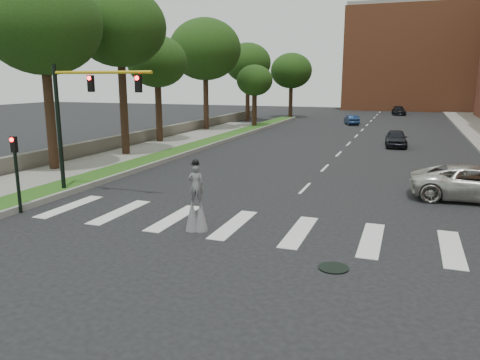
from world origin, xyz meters
TOP-DOWN VIEW (x-y plane):
  - ground_plane at (0.00, 0.00)m, footprint 160.00×160.00m
  - grass_median at (-11.50, 20.00)m, footprint 2.00×60.00m
  - median_curb at (-10.45, 20.00)m, footprint 0.20×60.00m
  - sidewalk_left at (-14.50, 10.00)m, footprint 4.00×60.00m
  - stone_wall at (-17.00, 22.00)m, footprint 0.50×56.00m
  - manhole at (3.00, -2.00)m, footprint 0.90×0.90m
  - building_backdrop at (6.00, 78.00)m, footprint 26.00×14.00m
  - traffic_signal at (-9.78, 3.00)m, footprint 5.30×0.23m
  - secondary_signal at (-10.30, -0.50)m, footprint 0.25×0.21m
  - stilt_performer at (-2.33, -0.13)m, footprint 0.83×0.61m
  - suv_crossing at (7.94, 8.27)m, footprint 5.86×2.84m
  - car_near at (3.89, 25.48)m, footprint 1.98×4.24m
  - car_mid at (-1.88, 43.97)m, footprint 2.33×3.85m
  - car_far at (3.18, 62.55)m, footprint 2.46×4.77m
  - tree_1 at (-15.35, 7.33)m, footprint 6.75×6.75m
  - tree_2 at (-14.54, 13.83)m, footprint 6.46×6.46m
  - tree_3 at (-15.72, 20.93)m, footprint 5.11×5.11m
  - tree_4 at (-16.03, 31.72)m, footprint 7.59×7.59m
  - tree_5 at (-15.56, 44.24)m, footprint 6.03×6.03m
  - tree_6 at (-12.08, 36.53)m, footprint 4.11×4.11m
  - tree_7 at (-11.54, 51.74)m, footprint 5.88×5.88m

SIDE VIEW (x-z plane):
  - ground_plane at x=0.00m, z-range 0.00..0.00m
  - manhole at x=3.00m, z-range 0.00..0.04m
  - sidewalk_left at x=-14.50m, z-range 0.00..0.18m
  - grass_median at x=-11.50m, z-range 0.00..0.25m
  - median_curb at x=-10.45m, z-range 0.00..0.28m
  - stone_wall at x=-17.00m, z-range 0.00..1.10m
  - car_mid at x=-1.88m, z-range 0.00..1.20m
  - car_far at x=3.18m, z-range 0.00..1.32m
  - car_near at x=3.89m, z-range 0.00..1.40m
  - suv_crossing at x=7.94m, z-range 0.00..1.61m
  - stilt_performer at x=-2.33m, z-range -0.34..2.35m
  - secondary_signal at x=-10.30m, z-range 0.33..3.56m
  - traffic_signal at x=-9.78m, z-range 1.05..7.25m
  - tree_6 at x=-12.08m, z-range 1.74..8.86m
  - tree_7 at x=-11.54m, z-range 2.05..11.23m
  - tree_3 at x=-15.72m, z-range 2.33..11.47m
  - tree_5 at x=-15.56m, z-range 2.46..12.61m
  - tree_1 at x=-15.35m, z-range 2.81..14.26m
  - tree_4 at x=-16.03m, z-range 2.65..14.47m
  - tree_2 at x=-14.54m, z-range 3.10..14.90m
  - building_backdrop at x=6.00m, z-range 0.00..18.00m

